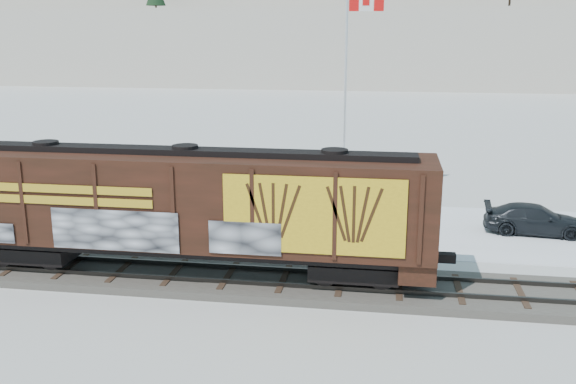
% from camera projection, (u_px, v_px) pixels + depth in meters
% --- Properties ---
extents(ground, '(500.00, 500.00, 0.00)m').
position_uv_depth(ground, '(284.00, 286.00, 22.63)').
color(ground, white).
rests_on(ground, ground).
extents(rail_track, '(50.00, 3.40, 0.43)m').
position_uv_depth(rail_track, '(284.00, 282.00, 22.59)').
color(rail_track, '#59544C').
rests_on(rail_track, ground).
extents(parking_strip, '(40.00, 8.00, 0.03)m').
position_uv_depth(parking_strip, '(310.00, 224.00, 29.81)').
color(parking_strip, white).
rests_on(parking_strip, ground).
extents(hillside, '(360.00, 110.00, 93.00)m').
position_uv_depth(hillside, '(377.00, 6.00, 153.00)').
color(hillside, white).
rests_on(hillside, ground).
extents(hopper_railcar, '(17.10, 3.06, 4.42)m').
position_uv_depth(hopper_railcar, '(187.00, 203.00, 22.42)').
color(hopper_railcar, black).
rests_on(hopper_railcar, rail_track).
extents(flagpole, '(2.30, 0.90, 10.90)m').
position_uv_depth(flagpole, '(347.00, 123.00, 33.85)').
color(flagpole, silver).
rests_on(flagpole, ground).
extents(car_silver, '(4.33, 2.10, 1.42)m').
position_uv_depth(car_silver, '(190.00, 211.00, 29.25)').
color(car_silver, silver).
rests_on(car_silver, parking_strip).
extents(car_white, '(4.49, 2.94, 1.40)m').
position_uv_depth(car_white, '(271.00, 211.00, 29.27)').
color(car_white, white).
rests_on(car_white, parking_strip).
extents(car_dark, '(4.55, 2.17, 1.28)m').
position_uv_depth(car_dark, '(535.00, 219.00, 28.28)').
color(car_dark, black).
rests_on(car_dark, parking_strip).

